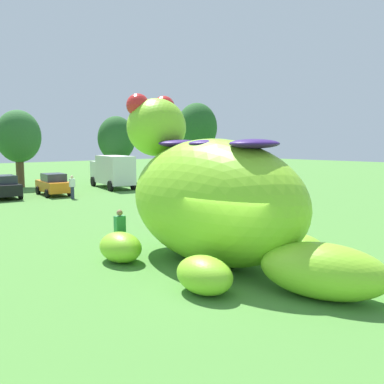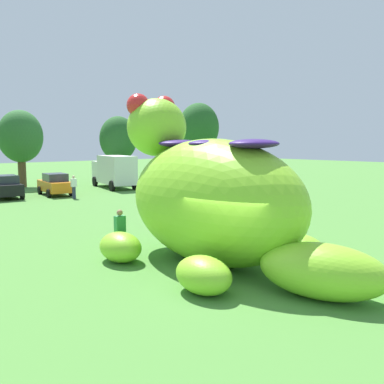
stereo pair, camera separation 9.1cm
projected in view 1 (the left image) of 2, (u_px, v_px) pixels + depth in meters
The scene contains 11 objects.
ground_plane at pixel (236, 282), 12.37m from camera, with size 160.00×160.00×0.00m, color #4C8438.
giant_inflatable_creature at pixel (212, 200), 14.16m from camera, with size 6.06×11.65×5.98m.
car_black at pixel (4, 187), 30.88m from camera, with size 2.24×4.25×1.72m.
car_orange at pixel (53, 184), 32.70m from camera, with size 2.30×4.27×1.72m.
box_truck at pixel (112, 170), 37.86m from camera, with size 3.33×6.67×2.95m.
tree_centre_left at pixel (18, 137), 38.23m from camera, with size 3.99×3.99×7.09m.
tree_centre at pixel (116, 139), 43.21m from camera, with size 3.85×3.85×6.83m.
tree_centre_right at pixel (197, 128), 52.82m from camera, with size 5.12×5.12×9.09m.
spectator_mid_field at pixel (120, 233), 15.12m from camera, with size 0.38×0.26×1.71m.
spectator_by_cars at pixel (182, 187), 30.56m from camera, with size 0.38×0.26×1.71m.
spectator_wandering at pixel (72, 187), 30.68m from camera, with size 0.38×0.26×1.71m.
Camera 1 is at (-8.92, -8.08, 4.10)m, focal length 39.10 mm.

